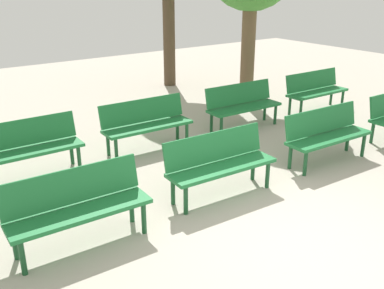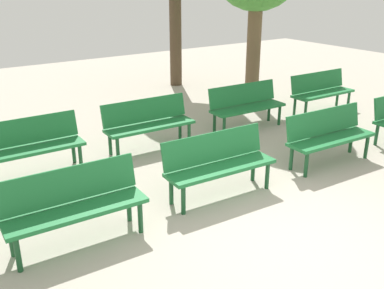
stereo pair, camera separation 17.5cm
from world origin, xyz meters
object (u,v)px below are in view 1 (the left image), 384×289
(bench_r0_c3, at_px, (326,132))
(bench_r1_c4, at_px, (315,89))
(bench_r0_c1, at_px, (77,204))
(bench_r1_c3, at_px, (242,103))
(bench_r0_c2, at_px, (219,161))
(bench_r1_c1, at_px, (27,145))
(bench_r1_c2, at_px, (146,121))

(bench_r0_c3, height_order, bench_r1_c4, same)
(bench_r0_c1, bearing_deg, bench_r0_c3, 0.51)
(bench_r0_c3, xyz_separation_m, bench_r1_c3, (0.07, 2.10, 0.00))
(bench_r0_c2, xyz_separation_m, bench_r1_c4, (4.37, 1.91, 0.00))
(bench_r0_c2, height_order, bench_r0_c3, same)
(bench_r1_c1, bearing_deg, bench_r0_c1, -91.52)
(bench_r0_c1, height_order, bench_r0_c2, same)
(bench_r0_c2, distance_m, bench_r1_c3, 2.99)
(bench_r0_c2, xyz_separation_m, bench_r1_c1, (-1.97, 2.15, 0.00))
(bench_r0_c1, xyz_separation_m, bench_r0_c2, (2.06, 0.01, 0.00))
(bench_r1_c2, bearing_deg, bench_r0_c2, -90.11)
(bench_r0_c2, distance_m, bench_r1_c1, 2.92)
(bench_r0_c3, relative_size, bench_r1_c3, 1.00)
(bench_r1_c1, bearing_deg, bench_r0_c2, -46.65)
(bench_r0_c2, distance_m, bench_r1_c2, 2.10)
(bench_r1_c2, distance_m, bench_r1_c4, 4.30)
(bench_r0_c2, height_order, bench_r1_c1, same)
(bench_r1_c3, bearing_deg, bench_r0_c1, -152.70)
(bench_r1_c1, relative_size, bench_r1_c2, 1.00)
(bench_r0_c2, height_order, bench_r1_c4, same)
(bench_r0_c1, xyz_separation_m, bench_r1_c1, (0.09, 2.17, 0.00))
(bench_r1_c4, bearing_deg, bench_r1_c3, 179.14)
(bench_r0_c3, height_order, bench_r1_c1, same)
(bench_r0_c1, distance_m, bench_r0_c3, 4.22)
(bench_r1_c1, distance_m, bench_r1_c3, 4.20)
(bench_r1_c3, distance_m, bench_r1_c4, 2.14)
(bench_r0_c2, bearing_deg, bench_r1_c4, 26.47)
(bench_r0_c1, height_order, bench_r1_c3, same)
(bench_r1_c1, relative_size, bench_r1_c3, 0.99)
(bench_r1_c1, height_order, bench_r1_c2, same)
(bench_r1_c3, height_order, bench_r1_c4, same)
(bench_r0_c2, bearing_deg, bench_r1_c3, 44.60)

